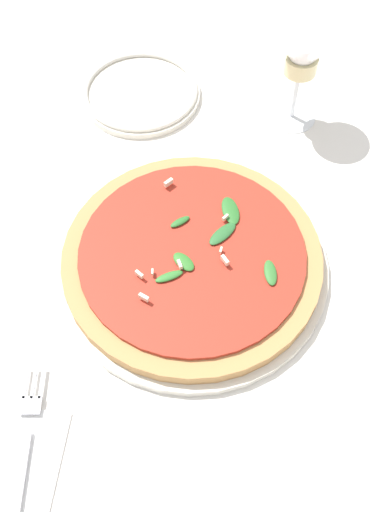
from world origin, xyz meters
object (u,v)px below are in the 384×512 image
at_px(wine_glass, 302,57).
at_px(pizza_arugula_main, 192,261).
at_px(fork, 23,456).
at_px(side_plate_white, 141,93).

bearing_deg(wine_glass, pizza_arugula_main, 152.69).
distance_m(wine_glass, fork, 0.63).
bearing_deg(fork, side_plate_white, -9.96).
xyz_separation_m(pizza_arugula_main, side_plate_white, (0.32, 0.09, -0.01)).
height_order(wine_glass, side_plate_white, wine_glass).
bearing_deg(wine_glass, side_plate_white, 80.93).
bearing_deg(side_plate_white, fork, 171.63).
distance_m(pizza_arugula_main, side_plate_white, 0.34).
height_order(wine_glass, fork, wine_glass).
bearing_deg(side_plate_white, wine_glass, -99.07).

